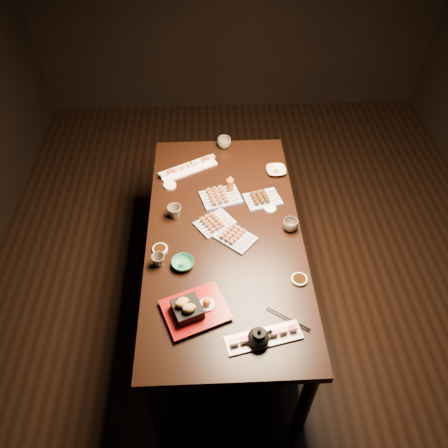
{
  "coord_description": "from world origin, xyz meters",
  "views": [
    {
      "loc": [
        -0.3,
        -1.82,
        2.64
      ],
      "look_at": [
        -0.23,
        -0.06,
        0.77
      ],
      "focal_mm": 35.0,
      "sensor_mm": 36.0,
      "label": 1
    }
  ],
  "objects": [
    {
      "name": "edamame_bowl_green",
      "position": [
        -0.46,
        -0.34,
        0.77
      ],
      "size": [
        0.16,
        0.16,
        0.04
      ],
      "primitive_type": "imported",
      "rotation": [
        0.0,
        0.0,
        0.37
      ],
      "color": "#2C8870",
      "rests_on": "dining_table"
    },
    {
      "name": "tsukune_plate",
      "position": [
        0.02,
        0.16,
        0.78
      ],
      "size": [
        0.25,
        0.21,
        0.06
      ],
      "primitive_type": null,
      "rotation": [
        0.0,
        0.0,
        0.27
      ],
      "color": "#828EB6",
      "rests_on": "dining_table"
    },
    {
      "name": "sauce_dish_east",
      "position": [
        0.06,
        0.07,
        0.76
      ],
      "size": [
        0.09,
        0.09,
        0.01
      ],
      "primitive_type": "cylinder",
      "rotation": [
        0.0,
        0.0,
        -0.23
      ],
      "color": "white",
      "rests_on": "dining_table"
    },
    {
      "name": "sauce_dish_nw",
      "position": [
        -0.56,
        0.31,
        0.76
      ],
      "size": [
        0.1,
        0.1,
        0.01
      ],
      "primitive_type": "cylinder",
      "rotation": [
        0.0,
        0.0,
        0.21
      ],
      "color": "white",
      "rests_on": "dining_table"
    },
    {
      "name": "teapot",
      "position": [
        -0.1,
        -0.82,
        0.8
      ],
      "size": [
        0.16,
        0.16,
        0.1
      ],
      "primitive_type": null,
      "rotation": [
        0.0,
        0.0,
        0.39
      ],
      "color": "black",
      "rests_on": "dining_table"
    },
    {
      "name": "sauce_dish_se",
      "position": [
        0.16,
        -0.47,
        0.76
      ],
      "size": [
        0.1,
        0.1,
        0.02
      ],
      "primitive_type": "cylinder",
      "rotation": [
        0.0,
        0.0,
        0.14
      ],
      "color": "white",
      "rests_on": "dining_table"
    },
    {
      "name": "yakitori_plate_center",
      "position": [
        -0.28,
        -0.04,
        0.78
      ],
      "size": [
        0.26,
        0.25,
        0.05
      ],
      "primitive_type": null,
      "rotation": [
        0.0,
        0.0,
        0.6
      ],
      "color": "#828EB6",
      "rests_on": "dining_table"
    },
    {
      "name": "sushi_platter_near",
      "position": [
        -0.07,
        -0.8,
        0.77
      ],
      "size": [
        0.38,
        0.18,
        0.05
      ],
      "primitive_type": null,
      "rotation": [
        0.0,
        0.0,
        0.22
      ],
      "color": "white",
      "rests_on": "dining_table"
    },
    {
      "name": "dining_table",
      "position": [
        -0.23,
        -0.11,
        0.38
      ],
      "size": [
        0.95,
        1.83,
        0.75
      ],
      "primitive_type": "cube",
      "rotation": [
        0.0,
        0.0,
        -0.03
      ],
      "color": "black",
      "rests_on": "ground"
    },
    {
      "name": "condiment_bottle",
      "position": [
        -0.18,
        0.24,
        0.82
      ],
      "size": [
        0.05,
        0.05,
        0.14
      ],
      "primitive_type": "cylinder",
      "rotation": [
        0.0,
        0.0,
        -0.16
      ],
      "color": "brown",
      "rests_on": "dining_table"
    },
    {
      "name": "teacup_far_left",
      "position": [
        -0.52,
        0.04,
        0.79
      ],
      "size": [
        0.1,
        0.1,
        0.08
      ],
      "primitive_type": "imported",
      "rotation": [
        0.0,
        0.0,
        -0.16
      ],
      "color": "#524B3F",
      "rests_on": "dining_table"
    },
    {
      "name": "teacup_mid_right",
      "position": [
        0.16,
        -0.1,
        0.79
      ],
      "size": [
        0.11,
        0.11,
        0.07
      ],
      "primitive_type": "imported",
      "rotation": [
        0.0,
        0.0,
        0.35
      ],
      "color": "#524B3F",
      "rests_on": "dining_table"
    },
    {
      "name": "sushi_platter_far",
      "position": [
        -0.45,
        0.48,
        0.77
      ],
      "size": [
        0.4,
        0.28,
        0.05
      ],
      "primitive_type": null,
      "rotation": [
        0.0,
        0.0,
        3.63
      ],
      "color": "white",
      "rests_on": "dining_table"
    },
    {
      "name": "edamame_bowl_cream",
      "position": [
        0.14,
        0.42,
        0.77
      ],
      "size": [
        0.14,
        0.14,
        0.03
      ],
      "primitive_type": "imported",
      "rotation": [
        0.0,
        0.0,
        0.04
      ],
      "color": "beige",
      "rests_on": "dining_table"
    },
    {
      "name": "teacup_near_left",
      "position": [
        -0.59,
        -0.33,
        0.78
      ],
      "size": [
        0.08,
        0.08,
        0.07
      ],
      "primitive_type": "imported",
      "rotation": [
        0.0,
        0.0,
        0.13
      ],
      "color": "#524B3F",
      "rests_on": "dining_table"
    },
    {
      "name": "yakitori_plate_right",
      "position": [
        -0.17,
        -0.16,
        0.78
      ],
      "size": [
        0.26,
        0.26,
        0.05
      ],
      "primitive_type": null,
      "rotation": [
        0.0,
        0.0,
        -0.72
      ],
      "color": "#828EB6",
      "rests_on": "dining_table"
    },
    {
      "name": "ground",
      "position": [
        0.0,
        0.0,
        0.0
      ],
      "size": [
        5.0,
        5.0,
        0.0
      ],
      "primitive_type": "plane",
      "color": "black",
      "rests_on": "ground"
    },
    {
      "name": "teacup_far_right",
      "position": [
        -0.19,
        0.72,
        0.79
      ],
      "size": [
        0.11,
        0.11,
        0.08
      ],
      "primitive_type": "imported",
      "rotation": [
        0.0,
        0.0,
        0.21
      ],
      "color": "#524B3F",
      "rests_on": "dining_table"
    },
    {
      "name": "yakitori_plate_left",
      "position": [
        -0.24,
        0.18,
        0.78
      ],
      "size": [
        0.28,
        0.23,
        0.06
      ],
      "primitive_type": null,
      "rotation": [
        0.0,
        0.0,
        0.27
      ],
      "color": "#828EB6",
      "rests_on": "dining_table"
    },
    {
      "name": "tempura_tray",
      "position": [
        -0.39,
        -0.64,
        0.81
      ],
      "size": [
        0.38,
        0.34,
        0.11
      ],
      "primitive_type": null,
      "rotation": [
        0.0,
        0.0,
        0.37
      ],
      "color": "black",
      "rests_on": "dining_table"
    },
    {
      "name": "chopsticks_near",
      "position": [
        -0.41,
        -0.73,
        0.75
      ],
      "size": [
        0.22,
        0.06,
        0.01
      ],
      "primitive_type": null,
      "rotation": [
        0.0,
        0.0,
        0.18
      ],
      "color": "black",
      "rests_on": "dining_table"
    },
    {
      "name": "sauce_dish_west",
      "position": [
        -0.59,
        -0.23,
        0.76
      ],
      "size": [
        0.09,
        0.09,
        0.01
      ],
      "primitive_type": "cylinder",
      "rotation": [
        0.0,
        0.0,
        0.03
      ],
      "color": "white",
      "rests_on": "dining_table"
    },
    {
      "name": "chopsticks_se",
      "position": [
        0.06,
        -0.7,
        0.75
      ],
      "size": [
        0.21,
        0.16,
        0.01
      ],
      "primitive_type": null,
      "rotation": [
        0.0,
        0.0,
        -0.62
      ],
      "color": "black",
      "rests_on": "dining_table"
    }
  ]
}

